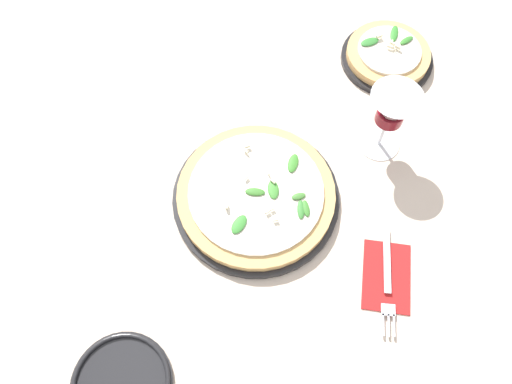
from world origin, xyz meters
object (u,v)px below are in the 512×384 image
Objects in this scene: pizza_personal_side at (388,56)px; fork at (387,279)px; wine_glass at (392,111)px; pizza_arugula_main at (256,195)px; side_plate_white at (121,384)px.

fork is (0.49, 0.09, -0.01)m from pizza_personal_side.
fork is (0.28, 0.07, -0.10)m from wine_glass.
pizza_arugula_main is at bearing -23.21° from pizza_personal_side.
fork is at bearing 128.15° from side_plate_white.
fork is at bearing 13.61° from wine_glass.
wine_glass is 0.66m from side_plate_white.
pizza_personal_side is 1.02× the size of fork.
pizza_personal_side is (-0.41, 0.17, -0.00)m from pizza_arugula_main.
pizza_arugula_main and pizza_personal_side have the same top height.
pizza_personal_side is 1.30× the size of wine_glass.
pizza_arugula_main is 0.40m from side_plate_white.
pizza_personal_side is at bearing -173.42° from wine_glass.
pizza_arugula_main is 0.28m from fork.
pizza_arugula_main is at bearing -46.23° from wine_glass.
side_plate_white is (0.79, -0.28, -0.01)m from pizza_personal_side.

